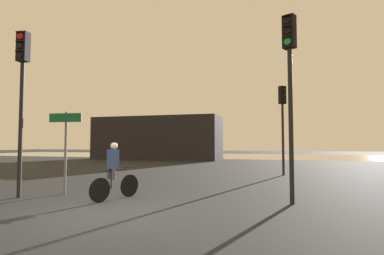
% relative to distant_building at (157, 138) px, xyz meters
% --- Properties ---
extents(ground_plane, '(120.00, 120.00, 0.00)m').
position_rel_distant_building_xyz_m(ground_plane, '(8.30, -22.04, -2.13)').
color(ground_plane, black).
extents(water_strip, '(80.00, 16.00, 0.01)m').
position_rel_distant_building_xyz_m(water_strip, '(8.30, 10.00, -2.13)').
color(water_strip, '#9E937F').
rests_on(water_strip, ground).
extents(distant_building, '(12.83, 4.00, 4.26)m').
position_rel_distant_building_xyz_m(distant_building, '(0.00, 0.00, 0.00)').
color(distant_building, black).
rests_on(distant_building, ground).
extents(traffic_light_near_left, '(0.34, 0.36, 4.95)m').
position_rel_distant_building_xyz_m(traffic_light_near_left, '(4.65, -20.95, 1.28)').
color(traffic_light_near_left, black).
rests_on(traffic_light_near_left, ground).
extents(traffic_light_far_right, '(0.40, 0.42, 4.50)m').
position_rel_distant_building_xyz_m(traffic_light_far_right, '(12.15, -12.24, 0.99)').
color(traffic_light_far_right, black).
rests_on(traffic_light_far_right, ground).
extents(traffic_light_near_right, '(0.39, 0.41, 5.05)m').
position_rel_distant_building_xyz_m(traffic_light_near_right, '(12.31, -19.64, 1.35)').
color(traffic_light_near_right, black).
rests_on(traffic_light_near_right, ground).
extents(direction_sign_post, '(1.09, 0.19, 2.60)m').
position_rel_distant_building_xyz_m(direction_sign_post, '(5.49, -20.03, -0.43)').
color(direction_sign_post, slate).
rests_on(direction_sign_post, ground).
extents(cyclist, '(0.70, 1.62, 1.62)m').
position_rel_distant_building_xyz_m(cyclist, '(7.49, -20.44, -1.31)').
color(cyclist, black).
rests_on(cyclist, ground).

